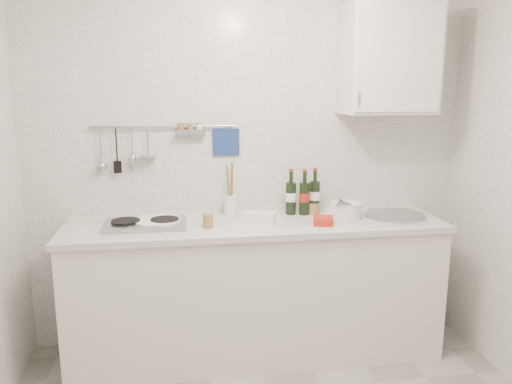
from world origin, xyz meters
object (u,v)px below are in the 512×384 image
Objects in this scene: plate_stack_sink at (344,211)px; utensil_crock at (230,203)px; wall_cabinet at (389,60)px; wine_bottles at (303,192)px; plate_stack_hob at (156,222)px.

plate_stack_sink is 0.76m from utensil_crock.
wall_cabinet reaches higher than utensil_crock.
utensil_crock is (-0.74, 0.20, 0.03)m from plate_stack_sink.
utensil_crock reaches higher than wine_bottles.
wall_cabinet is 2.26× the size of wine_bottles.
plate_stack_sink is at bearing -33.78° from wine_bottles.
plate_stack_sink is 0.30m from wine_bottles.
plate_stack_hob is 1.23m from plate_stack_sink.
wall_cabinet is 1.93× the size of utensil_crock.
wine_bottles is at bearing -4.60° from utensil_crock.
plate_stack_hob is 0.87× the size of utensil_crock.
plate_stack_sink is at bearing -15.12° from utensil_crock.
plate_stack_hob is 0.53m from utensil_crock.
wall_cabinet reaches higher than plate_stack_sink.
plate_stack_hob is at bearing -175.93° from wall_cabinet.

